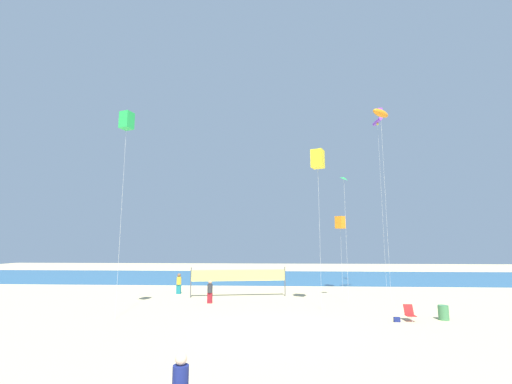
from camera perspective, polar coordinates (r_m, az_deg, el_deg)
ground_plane at (r=18.77m, az=2.83°, el=-21.85°), size 120.00×120.00×0.00m
ocean_band at (r=46.91m, az=3.13°, el=-13.87°), size 120.00×20.00×0.01m
beachgoer_mustard_shirt at (r=31.90m, az=-12.66°, el=-14.47°), size 0.40×0.40×1.76m
beachgoer_charcoal_shirt at (r=26.64m, az=-7.63°, el=-15.92°), size 0.38×0.38×1.66m
folding_beach_chair at (r=22.42m, az=24.08°, el=-17.75°), size 0.52×0.65×0.89m
trash_barrel at (r=23.53m, az=28.62°, el=-17.13°), size 0.58×0.58×0.82m
volleyball_net at (r=29.49m, az=-2.88°, el=-13.80°), size 7.78×1.48×2.40m
beach_handbag at (r=21.93m, az=22.30°, el=-18.95°), size 0.34×0.17×0.27m
kite_yellow_box at (r=24.73m, az=10.17°, el=5.38°), size 1.06×1.06×10.88m
kite_orange_box at (r=34.18m, az=13.77°, el=-4.92°), size 1.04×1.04×6.95m
kite_green_box at (r=23.62m, az=-20.62°, el=10.97°), size 0.84×0.84×12.56m
kite_green_diamond at (r=27.23m, az=14.40°, el=1.86°), size 0.72×0.72×9.47m
kite_orange_inflatable at (r=31.51m, az=19.93°, el=12.12°), size 1.82×1.49×15.69m
kite_violet_tube at (r=38.04m, az=19.47°, el=10.84°), size 0.52×1.84×16.93m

